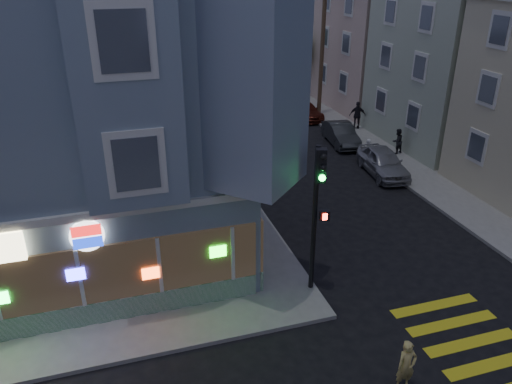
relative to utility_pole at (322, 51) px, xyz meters
name	(u,v)px	position (x,y,z in m)	size (l,w,h in m)	color
sidewalk_ne	(450,106)	(11.00, -1.00, -4.72)	(24.00, 42.00, 0.15)	gray
corner_building	(35,100)	(-18.00, -13.02, 1.02)	(14.60, 14.60, 11.40)	gray
row_house_b	(488,55)	(7.50, -8.00, 0.60)	(12.00, 8.60, 10.50)	#A9B59D
row_house_c	(405,46)	(7.50, 1.00, -0.15)	(12.00, 8.60, 9.00)	#C4A797
row_house_d	(353,23)	(7.50, 10.00, 0.60)	(12.00, 8.60, 10.50)	#AAA4B4
utility_pole	(322,51)	(0.00, 0.00, 0.00)	(2.20, 0.30, 9.00)	#4C3826
street_tree_near	(294,50)	(0.20, 6.00, -0.86)	(3.00, 3.00, 5.30)	#4C3826
street_tree_far	(264,37)	(0.20, 14.00, -0.86)	(3.00, 3.00, 5.30)	#4C3826
running_child	(406,366)	(-8.50, -25.17, -4.01)	(0.57, 0.37, 1.57)	tan
pedestrian_a	(397,141)	(1.00, -9.25, -3.89)	(0.74, 0.57, 1.52)	black
pedestrian_b	(357,115)	(1.00, -4.17, -3.71)	(1.09, 0.46, 1.87)	black
parked_car_a	(383,162)	(-1.30, -11.59, -4.06)	(1.73, 4.30, 1.47)	#9C9EA3
parked_car_b	(341,134)	(-1.30, -6.39, -4.13)	(1.42, 4.07, 1.34)	#333638
parked_car_c	(305,110)	(-1.30, -0.40, -4.21)	(1.65, 4.07, 1.18)	#561D13
parked_car_d	(257,96)	(-3.40, 4.80, -4.19)	(2.03, 4.39, 1.22)	#91969A
traffic_signal	(318,197)	(-9.18, -20.40, -1.03)	(0.67, 0.60, 5.34)	black
fire_hydrant	(368,145)	(-0.53, -8.58, -4.21)	(0.48, 0.28, 0.83)	white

